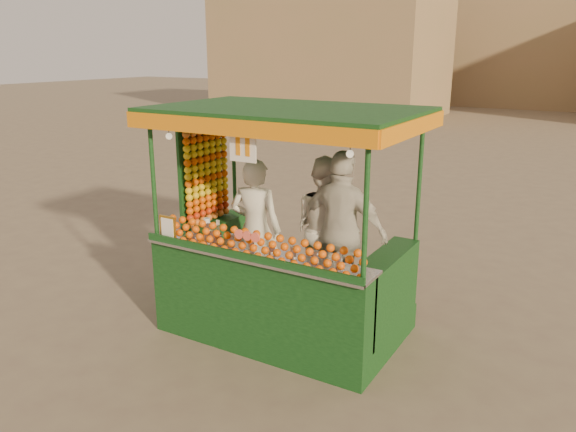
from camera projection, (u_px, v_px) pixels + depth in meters
The scene contains 7 objects.
ground at pixel (256, 318), 6.48m from camera, with size 90.00×90.00×0.00m, color brown.
building_left at pixel (331, 49), 26.55m from camera, with size 10.00×6.00×6.00m, color #927153.
building_center at pixel (525, 40), 31.27m from camera, with size 14.00×7.00×7.00m, color #927153.
juice_cart at pixel (275, 264), 5.95m from camera, with size 2.65×1.72×2.41m.
vendor_left at pixel (256, 229), 6.17m from camera, with size 0.64×0.49×1.57m.
vendor_middle at pixel (326, 228), 6.17m from camera, with size 0.96×0.89×1.60m.
vendor_right at pixel (342, 232), 5.87m from camera, with size 1.00×0.43×1.70m.
Camera 1 is at (3.30, -4.88, 2.95)m, focal length 35.28 mm.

